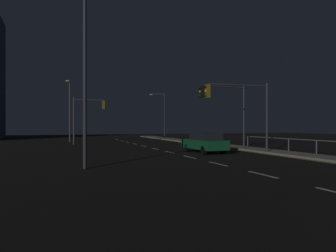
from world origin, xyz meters
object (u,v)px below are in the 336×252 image
(traffic_light_mid_right, at_px, (88,112))
(street_lamp_across_street, at_px, (78,66))
(street_lamp_mid_block, at_px, (70,105))
(traffic_light_near_right, at_px, (225,103))
(traffic_light_far_center, at_px, (240,102))
(car, at_px, (204,142))
(street_lamp_corner, at_px, (162,111))

(traffic_light_mid_right, bearing_deg, street_lamp_across_street, -96.28)
(traffic_light_mid_right, relative_size, street_lamp_mid_block, 0.68)
(traffic_light_near_right, xyz_separation_m, traffic_light_far_center, (-0.73, -3.45, -0.18))
(traffic_light_mid_right, height_order, street_lamp_mid_block, street_lamp_mid_block)
(traffic_light_near_right, distance_m, traffic_light_far_center, 3.53)
(car, bearing_deg, traffic_light_mid_right, 117.67)
(traffic_light_mid_right, distance_m, traffic_light_far_center, 18.69)
(street_lamp_corner, distance_m, street_lamp_mid_block, 14.92)
(street_lamp_corner, bearing_deg, street_lamp_mid_block, -159.20)
(traffic_light_far_center, distance_m, street_lamp_corner, 26.73)
(traffic_light_far_center, xyz_separation_m, street_lamp_mid_block, (-11.31, 21.30, 0.76))
(car, relative_size, street_lamp_mid_block, 0.58)
(traffic_light_near_right, relative_size, street_lamp_corner, 0.78)
(traffic_light_mid_right, distance_m, street_lamp_across_street, 20.62)
(traffic_light_far_center, distance_m, street_lamp_across_street, 12.58)
(traffic_light_near_right, relative_size, traffic_light_far_center, 1.06)
(traffic_light_near_right, bearing_deg, street_lamp_across_street, -147.96)
(street_lamp_mid_block, bearing_deg, traffic_light_near_right, -56.00)
(car, relative_size, traffic_light_far_center, 0.86)
(traffic_light_near_right, height_order, street_lamp_mid_block, street_lamp_mid_block)
(street_lamp_mid_block, bearing_deg, street_lamp_across_street, -90.98)
(traffic_light_near_right, height_order, street_lamp_across_street, street_lamp_across_street)
(car, relative_size, traffic_light_near_right, 0.82)
(car, xyz_separation_m, traffic_light_near_right, (2.73, 1.65, 3.23))
(car, height_order, street_lamp_mid_block, street_lamp_mid_block)
(street_lamp_mid_block, relative_size, street_lamp_across_street, 0.92)
(street_lamp_across_street, bearing_deg, traffic_light_far_center, 20.35)
(traffic_light_mid_right, distance_m, street_lamp_corner, 16.07)
(traffic_light_mid_right, xyz_separation_m, traffic_light_far_center, (9.50, -16.10, 0.20))
(traffic_light_mid_right, height_order, traffic_light_far_center, traffic_light_far_center)
(traffic_light_far_center, xyz_separation_m, street_lamp_corner, (2.64, 26.60, 0.55))
(street_lamp_corner, xyz_separation_m, street_lamp_mid_block, (-13.95, -5.30, 0.21))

